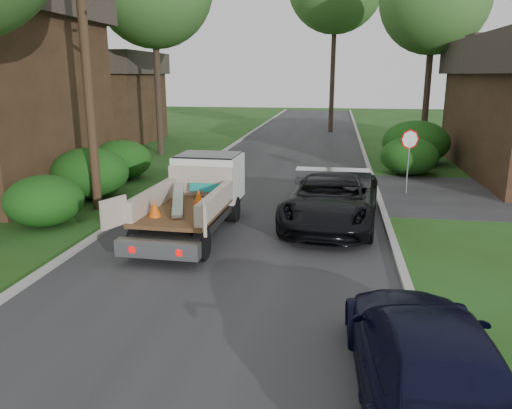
{
  "coord_description": "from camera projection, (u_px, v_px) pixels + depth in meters",
  "views": [
    {
      "loc": [
        2.45,
        -10.42,
        4.46
      ],
      "look_at": [
        0.48,
        1.9,
        1.2
      ],
      "focal_mm": 35.0,
      "sensor_mm": 36.0,
      "label": 1
    }
  ],
  "objects": [
    {
      "name": "hedge_right_a",
      "position": [
        409.0,
        156.0,
        22.77
      ],
      "size": [
        2.6,
        2.6,
        1.7
      ],
      "primitive_type": "ellipsoid",
      "color": "#163C0E",
      "rests_on": "ground"
    },
    {
      "name": "ground",
      "position": [
        222.0,
        275.0,
        11.46
      ],
      "size": [
        120.0,
        120.0,
        0.0
      ],
      "primitive_type": "plane",
      "color": "#234112",
      "rests_on": "ground"
    },
    {
      "name": "flatbed_truck",
      "position": [
        200.0,
        191.0,
        14.75
      ],
      "size": [
        2.56,
        5.52,
        2.07
      ],
      "rotation": [
        0.0,
        0.0,
        -0.03
      ],
      "color": "black",
      "rests_on": "ground"
    },
    {
      "name": "hedge_left_b",
      "position": [
        90.0,
        173.0,
        18.42
      ],
      "size": [
        2.86,
        2.86,
        1.87
      ],
      "primitive_type": "ellipsoid",
      "color": "#163C0E",
      "rests_on": "ground"
    },
    {
      "name": "utility_pole",
      "position": [
        85.0,
        51.0,
        15.75
      ],
      "size": [
        2.42,
        1.25,
        10.0
      ],
      "color": "#382619",
      "rests_on": "ground"
    },
    {
      "name": "navy_suv",
      "position": [
        426.0,
        357.0,
        6.84
      ],
      "size": [
        2.23,
        4.95,
        1.41
      ],
      "primitive_type": "imported",
      "rotation": [
        0.0,
        0.0,
        3.2
      ],
      "color": "black",
      "rests_on": "ground"
    },
    {
      "name": "curb_right",
      "position": [
        375.0,
        186.0,
        20.37
      ],
      "size": [
        0.2,
        90.0,
        0.12
      ],
      "primitive_type": "cube",
      "color": "#9E9E99",
      "rests_on": "ground"
    },
    {
      "name": "stop_sign",
      "position": [
        409.0,
        148.0,
        18.81
      ],
      "size": [
        0.71,
        0.32,
        2.48
      ],
      "color": "slate",
      "rests_on": "ground"
    },
    {
      "name": "road",
      "position": [
        275.0,
        184.0,
        21.01
      ],
      "size": [
        8.0,
        90.0,
        0.02
      ],
      "primitive_type": "cube",
      "color": "#28282B",
      "rests_on": "ground"
    },
    {
      "name": "curb_left",
      "position": [
        181.0,
        179.0,
        21.62
      ],
      "size": [
        0.2,
        90.0,
        0.12
      ],
      "primitive_type": "cube",
      "color": "#9E9E99",
      "rests_on": "ground"
    },
    {
      "name": "black_pickup",
      "position": [
        332.0,
        199.0,
        15.19
      ],
      "size": [
        3.14,
        5.95,
        1.59
      ],
      "primitive_type": "imported",
      "rotation": [
        0.0,
        0.0,
        -0.09
      ],
      "color": "black",
      "rests_on": "ground"
    },
    {
      "name": "hedge_left_a",
      "position": [
        44.0,
        201.0,
        15.08
      ],
      "size": [
        2.34,
        2.34,
        1.53
      ],
      "primitive_type": "ellipsoid",
      "color": "#163C0E",
      "rests_on": "ground"
    },
    {
      "name": "hedge_right_b",
      "position": [
        416.0,
        142.0,
        25.47
      ],
      "size": [
        3.38,
        3.38,
        2.21
      ],
      "primitive_type": "ellipsoid",
      "color": "#163C0E",
      "rests_on": "ground"
    },
    {
      "name": "house_left_far",
      "position": [
        99.0,
        96.0,
        33.77
      ],
      "size": [
        7.56,
        7.56,
        6.0
      ],
      "color": "#332315",
      "rests_on": "ground"
    },
    {
      "name": "hedge_left_c",
      "position": [
        121.0,
        160.0,
        21.84
      ],
      "size": [
        2.6,
        2.6,
        1.7
      ],
      "primitive_type": "ellipsoid",
      "color": "#163C0E",
      "rests_on": "ground"
    }
  ]
}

